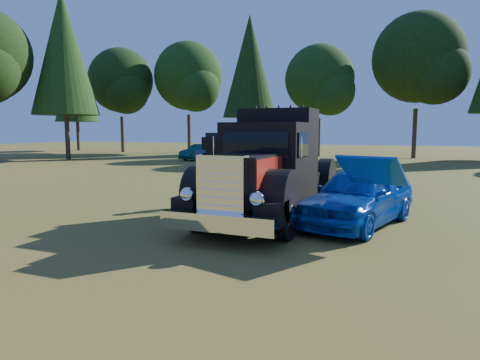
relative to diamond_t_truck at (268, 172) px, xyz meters
name	(u,v)px	position (x,y,z in m)	size (l,w,h in m)	color
ground	(225,234)	(-0.37, -2.07, -1.28)	(120.00, 120.00, 0.00)	#3C5C1B
treeline	(342,64)	(-2.13, 25.39, 6.47)	(72.10, 24.04, 13.84)	#2D2116
diamond_t_truck	(268,172)	(0.00, 0.00, 0.00)	(3.38, 7.16, 3.00)	black
hotrod_coupe	(358,196)	(2.38, 0.07, -0.53)	(2.84, 4.65, 1.89)	#063396
spectator_near	(203,186)	(-1.39, -1.15, -0.33)	(0.70, 0.46, 1.91)	#1F2A49
spectator_far	(206,182)	(-2.39, 0.96, -0.50)	(0.75, 0.59, 1.55)	#1C1D41
distant_teal_car	(200,152)	(-12.14, 19.36, -0.65)	(1.33, 3.81, 1.26)	#0B3243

